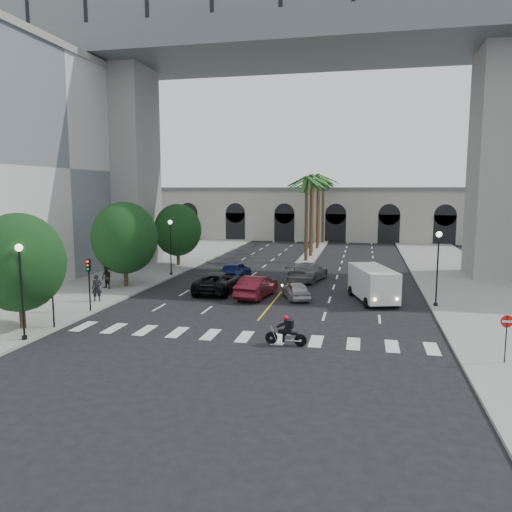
{
  "coord_description": "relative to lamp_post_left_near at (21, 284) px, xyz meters",
  "views": [
    {
      "loc": [
        6.4,
        -27.84,
        8.22
      ],
      "look_at": [
        -0.98,
        6.0,
        3.56
      ],
      "focal_mm": 35.0,
      "sensor_mm": 36.0,
      "label": 1
    }
  ],
  "objects": [
    {
      "name": "lamp_post_right",
      "position": [
        22.8,
        13.0,
        0.0
      ],
      "size": [
        0.4,
        0.4,
        5.35
      ],
      "color": "black",
      "rests_on": "ground"
    },
    {
      "name": "street_tree_far",
      "position": [
        -1.6,
        27.0,
        0.68
      ],
      "size": [
        5.04,
        5.04,
        6.68
      ],
      "color": "#382616",
      "rests_on": "ground"
    },
    {
      "name": "palm_d",
      "position": [
        11.55,
        45.0,
        6.43
      ],
      "size": [
        3.2,
        3.2,
        10.9
      ],
      "color": "#47331E",
      "rests_on": "ground"
    },
    {
      "name": "median",
      "position": [
        11.4,
        43.0,
        -3.12
      ],
      "size": [
        2.0,
        24.0,
        0.2
      ],
      "primitive_type": "cube",
      "color": "gray",
      "rests_on": "ground"
    },
    {
      "name": "lamp_post_left_near",
      "position": [
        0.0,
        0.0,
        0.0
      ],
      "size": [
        0.4,
        0.4,
        5.35
      ],
      "color": "black",
      "rests_on": "ground"
    },
    {
      "name": "palm_c",
      "position": [
        11.2,
        41.0,
        5.69
      ],
      "size": [
        3.2,
        3.2,
        10.1
      ],
      "color": "#47331E",
      "rests_on": "ground"
    },
    {
      "name": "lamp_post_left_far",
      "position": [
        0.0,
        21.0,
        0.0
      ],
      "size": [
        0.4,
        0.4,
        5.35
      ],
      "color": "black",
      "rests_on": "ground"
    },
    {
      "name": "sidewalk_right",
      "position": [
        26.4,
        20.0,
        -3.15
      ],
      "size": [
        8.0,
        100.0,
        0.15
      ],
      "primitive_type": "cube",
      "color": "gray",
      "rests_on": "ground"
    },
    {
      "name": "street_tree_mid",
      "position": [
        -1.6,
        15.0,
        0.99
      ],
      "size": [
        5.44,
        5.44,
        7.21
      ],
      "color": "#382616",
      "rests_on": "ground"
    },
    {
      "name": "bridge",
      "position": [
        14.82,
        27.0,
        15.29
      ],
      "size": [
        75.0,
        13.0,
        26.0
      ],
      "color": "gray",
      "rests_on": "ground"
    },
    {
      "name": "do_not_enter_sign",
      "position": [
        24.4,
        1.65,
        -1.46
      ],
      "size": [
        0.59,
        0.1,
        2.42
      ],
      "rotation": [
        0.0,
        0.0,
        0.12
      ],
      "color": "black",
      "rests_on": "ground"
    },
    {
      "name": "palm_b",
      "position": [
        11.5,
        37.0,
        6.15
      ],
      "size": [
        3.2,
        3.2,
        10.6
      ],
      "color": "#47331E",
      "rests_on": "ground"
    },
    {
      "name": "ground",
      "position": [
        11.4,
        5.0,
        -3.22
      ],
      "size": [
        140.0,
        140.0,
        0.0
      ],
      "primitive_type": "plane",
      "color": "black",
      "rests_on": "ground"
    },
    {
      "name": "car_e",
      "position": [
        6.34,
        20.69,
        -2.38
      ],
      "size": [
        2.27,
        5.04,
        1.68
      ],
      "primitive_type": "imported",
      "rotation": [
        0.0,
        0.0,
        3.08
      ],
      "color": "#111D51",
      "rests_on": "ground"
    },
    {
      "name": "car_c",
      "position": [
        6.49,
        14.84,
        -2.39
      ],
      "size": [
        2.92,
        6.05,
        1.66
      ],
      "primitive_type": "imported",
      "rotation": [
        0.0,
        0.0,
        3.11
      ],
      "color": "black",
      "rests_on": "ground"
    },
    {
      "name": "car_d",
      "position": [
        12.91,
        21.36,
        -2.37
      ],
      "size": [
        3.6,
        6.25,
        1.7
      ],
      "primitive_type": "imported",
      "rotation": [
        0.0,
        0.0,
        2.92
      ],
      "color": "slate",
      "rests_on": "ground"
    },
    {
      "name": "traffic_signal_near",
      "position": [
        0.1,
        2.5,
        -0.71
      ],
      "size": [
        0.25,
        0.18,
        3.65
      ],
      "color": "black",
      "rests_on": "ground"
    },
    {
      "name": "pedestrian_b",
      "position": [
        -2.64,
        13.64,
        -2.15
      ],
      "size": [
        1.07,
        0.96,
        1.84
      ],
      "primitive_type": "imported",
      "rotation": [
        0.0,
        0.0,
        -0.35
      ],
      "color": "black",
      "rests_on": "sidewalk_left"
    },
    {
      "name": "palm_a",
      "position": [
        11.4,
        33.0,
        5.88
      ],
      "size": [
        3.2,
        3.2,
        10.3
      ],
      "color": "#47331E",
      "rests_on": "ground"
    },
    {
      "name": "car_b",
      "position": [
        9.9,
        13.64,
        -2.37
      ],
      "size": [
        2.55,
        5.36,
        1.7
      ],
      "primitive_type": "imported",
      "rotation": [
        0.0,
        0.0,
        2.99
      ],
      "color": "#51101A",
      "rests_on": "ground"
    },
    {
      "name": "traffic_signal_far",
      "position": [
        0.1,
        6.5,
        -0.71
      ],
      "size": [
        0.25,
        0.18,
        3.65
      ],
      "color": "black",
      "rests_on": "ground"
    },
    {
      "name": "motorcycle_rider",
      "position": [
        13.96,
        2.5,
        -2.49
      ],
      "size": [
        2.24,
        0.61,
        1.62
      ],
      "rotation": [
        0.0,
        0.0,
        -0.07
      ],
      "color": "black",
      "rests_on": "ground"
    },
    {
      "name": "pier_building",
      "position": [
        11.4,
        60.0,
        1.04
      ],
      "size": [
        71.0,
        10.5,
        8.5
      ],
      "color": "#BAB5A7",
      "rests_on": "ground"
    },
    {
      "name": "palm_f",
      "position": [
        11.6,
        53.0,
        6.24
      ],
      "size": [
        3.2,
        3.2,
        10.7
      ],
      "color": "#47331E",
      "rests_on": "ground"
    },
    {
      "name": "sidewalk_left",
      "position": [
        -3.6,
        20.0,
        -3.15
      ],
      "size": [
        8.0,
        100.0,
        0.15
      ],
      "primitive_type": "cube",
      "color": "gray",
      "rests_on": "ground"
    },
    {
      "name": "palm_e",
      "position": [
        11.3,
        49.0,
        5.97
      ],
      "size": [
        3.2,
        3.2,
        10.4
      ],
      "color": "#47331E",
      "rests_on": "ground"
    },
    {
      "name": "car_a",
      "position": [
        12.9,
        13.77,
        -2.55
      ],
      "size": [
        2.9,
        4.22,
        1.33
      ],
      "primitive_type": "imported",
      "rotation": [
        0.0,
        0.0,
        3.52
      ],
      "color": "#A9A8AD",
      "rests_on": "ground"
    },
    {
      "name": "cargo_van",
      "position": [
        18.53,
        14.12,
        -1.83
      ],
      "size": [
        3.76,
        6.25,
        2.5
      ],
      "rotation": [
        0.0,
        0.0,
        0.29
      ],
      "color": "silver",
      "rests_on": "ground"
    },
    {
      "name": "pedestrian_a",
      "position": [
        -1.0,
        9.3,
        -2.1
      ],
      "size": [
        0.84,
        0.73,
        1.94
      ],
      "primitive_type": "imported",
      "rotation": [
        0.0,
        0.0,
        0.46
      ],
      "color": "black",
      "rests_on": "sidewalk_left"
    },
    {
      "name": "street_tree_near",
      "position": [
        -1.6,
        2.0,
        0.8
      ],
      "size": [
        5.2,
        5.2,
        6.89
      ],
      "color": "#382616",
      "rests_on": "ground"
    }
  ]
}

